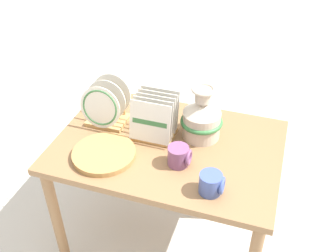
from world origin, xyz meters
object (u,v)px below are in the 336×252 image
Objects in this scene: wicker_charger_stack at (104,154)px; ceramic_vase at (202,117)px; dish_rack_round_plates at (106,108)px; mug_cobalt_glaze at (212,184)px; dish_rack_square_plates at (155,121)px; mug_plum_glaze at (179,156)px.

ceramic_vase is at bearing 36.67° from wicker_charger_stack.
dish_rack_round_plates reaches higher than wicker_charger_stack.
mug_cobalt_glaze is at bearing -69.29° from ceramic_vase.
wicker_charger_stack is at bearing 172.60° from mug_cobalt_glaze.
ceramic_vase is 0.51m from wicker_charger_stack.
wicker_charger_stack is (-0.40, -0.30, -0.10)m from ceramic_vase.
dish_rack_square_plates is at bearing 140.57° from mug_cobalt_glaze.
dish_rack_round_plates is 2.24× the size of mug_cobalt_glaze.
wicker_charger_stack is at bearing -67.93° from dish_rack_round_plates.
dish_rack_square_plates is (-0.22, -0.07, -0.02)m from ceramic_vase.
wicker_charger_stack is 2.81× the size of mug_plum_glaze.
ceramic_vase is 2.62× the size of mug_cobalt_glaze.
dish_rack_square_plates is 0.25m from mug_plum_glaze.
wicker_charger_stack is 2.81× the size of mug_cobalt_glaze.
dish_rack_round_plates reaches higher than dish_rack_square_plates.
ceramic_vase is 0.24m from dish_rack_square_plates.
ceramic_vase reaches higher than wicker_charger_stack.
ceramic_vase is at bearing 5.47° from dish_rack_round_plates.
mug_plum_glaze is at bearing -99.98° from ceramic_vase.
wicker_charger_stack is at bearing -170.88° from mug_plum_glaze.
mug_plum_glaze reaches higher than wicker_charger_stack.
mug_plum_glaze is (-0.04, -0.24, -0.07)m from ceramic_vase.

